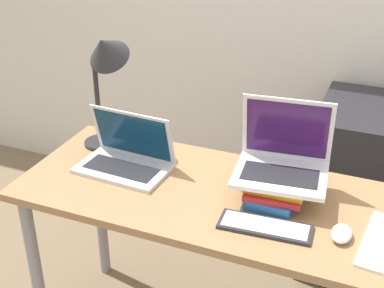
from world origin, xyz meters
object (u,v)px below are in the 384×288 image
at_px(mini_fridge, 367,190).
at_px(mouse, 342,234).
at_px(book_stack, 276,188).
at_px(desk_lamp, 104,62).
at_px(laptop_on_books, 283,159).
at_px(laptop_left, 126,157).
at_px(wireless_keyboard, 265,227).

bearing_deg(mini_fridge, mouse, -92.15).
distance_m(book_stack, desk_lamp, 0.80).
bearing_deg(book_stack, laptop_on_books, 84.23).
bearing_deg(book_stack, mouse, -29.81).
bearing_deg(mini_fridge, book_stack, -110.32).
height_order(laptop_left, book_stack, laptop_left).
distance_m(laptop_on_books, desk_lamp, 0.76).
height_order(laptop_on_books, mouse, laptop_on_books).
height_order(laptop_on_books, wireless_keyboard, laptop_on_books).
xyz_separation_m(mouse, desk_lamp, (-0.97, 0.23, 0.37)).
xyz_separation_m(wireless_keyboard, desk_lamp, (-0.73, 0.27, 0.38)).
distance_m(book_stack, wireless_keyboard, 0.19).
bearing_deg(laptop_on_books, desk_lamp, 176.33).
height_order(book_stack, mini_fridge, book_stack).
xyz_separation_m(book_stack, mouse, (0.25, -0.14, -0.03)).
bearing_deg(wireless_keyboard, laptop_on_books, 92.09).
distance_m(laptop_left, desk_lamp, 0.37).
distance_m(laptop_left, wireless_keyboard, 0.63).
bearing_deg(desk_lamp, mouse, -13.49).
bearing_deg(laptop_left, mouse, -9.11).
xyz_separation_m(laptop_left, desk_lamp, (-0.13, 0.10, 0.34)).
distance_m(wireless_keyboard, desk_lamp, 0.87).
bearing_deg(mini_fridge, wireless_keyboard, -105.90).
relative_size(desk_lamp, mini_fridge, 0.61).
relative_size(book_stack, wireless_keyboard, 0.76).
relative_size(laptop_on_books, mouse, 3.41).
bearing_deg(laptop_left, desk_lamp, 142.28).
bearing_deg(laptop_on_books, mouse, -37.20).
bearing_deg(mouse, mini_fridge, 87.85).
height_order(laptop_on_books, mini_fridge, laptop_on_books).
height_order(mouse, desk_lamp, desk_lamp).
relative_size(book_stack, mouse, 2.34).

